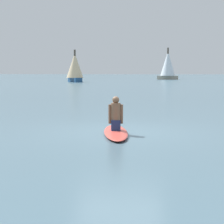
{
  "coord_description": "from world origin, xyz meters",
  "views": [
    {
      "loc": [
        0.8,
        -11.14,
        1.73
      ],
      "look_at": [
        -0.19,
        -0.2,
        0.59
      ],
      "focal_mm": 63.7,
      "sensor_mm": 36.0,
      "label": 1
    }
  ],
  "objects_px": {
    "sailboat_near_left": "(168,65)",
    "surfboard": "(116,132)",
    "person_paddler": "(116,115)",
    "sailboat_far_left": "(75,67)"
  },
  "relations": [
    {
      "from": "sailboat_near_left",
      "to": "surfboard",
      "type": "bearing_deg",
      "value": 93.89
    },
    {
      "from": "person_paddler",
      "to": "sailboat_near_left",
      "type": "relative_size",
      "value": 0.14
    },
    {
      "from": "sailboat_near_left",
      "to": "sailboat_far_left",
      "type": "relative_size",
      "value": 1.28
    },
    {
      "from": "surfboard",
      "to": "person_paddler",
      "type": "relative_size",
      "value": 3.11
    },
    {
      "from": "surfboard",
      "to": "person_paddler",
      "type": "bearing_deg",
      "value": -173.11
    },
    {
      "from": "person_paddler",
      "to": "sailboat_far_left",
      "type": "xyz_separation_m",
      "value": [
        -10.54,
        50.84,
        1.85
      ]
    },
    {
      "from": "sailboat_near_left",
      "to": "sailboat_far_left",
      "type": "height_order",
      "value": "sailboat_near_left"
    },
    {
      "from": "person_paddler",
      "to": "sailboat_far_left",
      "type": "relative_size",
      "value": 0.18
    },
    {
      "from": "sailboat_near_left",
      "to": "sailboat_far_left",
      "type": "bearing_deg",
      "value": 60.97
    },
    {
      "from": "surfboard",
      "to": "sailboat_far_left",
      "type": "xyz_separation_m",
      "value": [
        -10.54,
        50.84,
        2.32
      ]
    }
  ]
}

